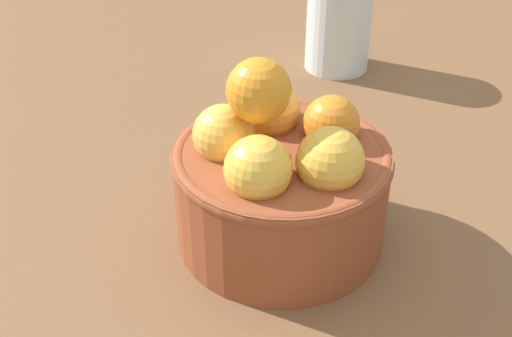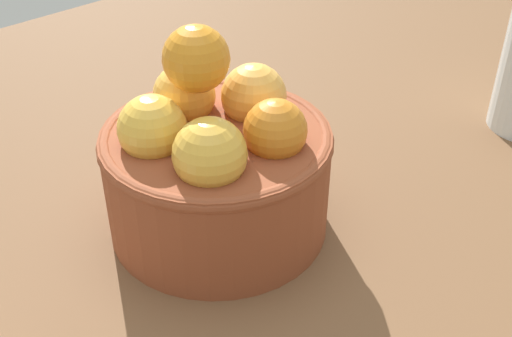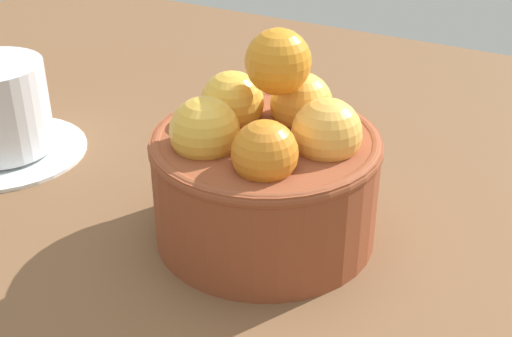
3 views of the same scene
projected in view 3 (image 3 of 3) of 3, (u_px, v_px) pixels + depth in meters
The scene contains 2 objects.
ground_plane at pixel (265, 261), 47.33cm from camera, with size 113.78×84.88×4.54cm, color brown.
terracotta_bowl at pixel (266, 169), 43.87cm from camera, with size 14.48×14.48×13.54cm.
Camera 3 is at (17.71, -33.80, 26.44)cm, focal length 48.99 mm.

